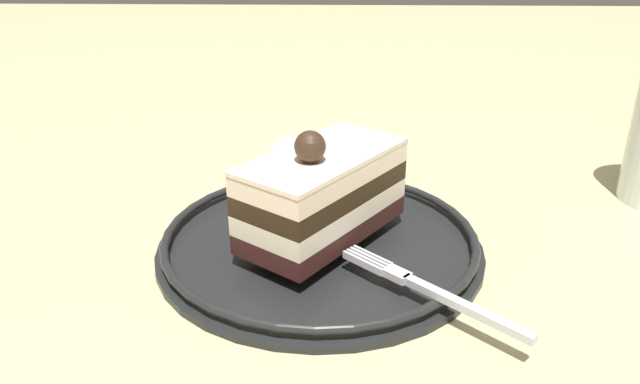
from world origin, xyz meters
The scene contains 5 objects.
ground_plane centered at (0.00, 0.00, 0.00)m, with size 2.40×2.40×0.00m, color tan.
dessert_plate centered at (-0.02, 0.00, 0.01)m, with size 0.23×0.23×0.01m.
cake_slice centered at (-0.02, 0.00, 0.04)m, with size 0.12×0.13×0.08m.
whipped_cream_dollop centered at (-0.05, 0.08, 0.04)m, with size 0.03×0.03×0.04m, color white.
fork centered at (0.04, -0.07, 0.02)m, with size 0.10×0.10×0.00m.
Camera 1 is at (-0.01, -0.38, 0.22)m, focal length 35.04 mm.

